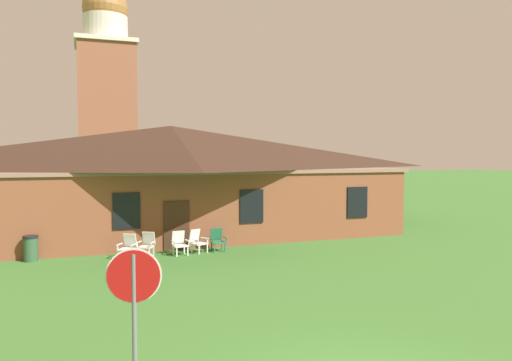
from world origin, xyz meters
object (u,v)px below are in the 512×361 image
lawn_chair_near_door (147,244)px  lawn_chair_right_end (217,239)px  lawn_chair_middle (197,240)px  lawn_chair_left_end (180,242)px  trash_bin (31,248)px  stop_sign (134,301)px  lawn_chair_by_porch (128,246)px

lawn_chair_near_door → lawn_chair_right_end: size_ratio=1.00×
lawn_chair_near_door → lawn_chair_middle: same height
lawn_chair_left_end → trash_bin: trash_bin is taller
lawn_chair_middle → trash_bin: (-6.37, 0.50, -0.00)m
lawn_chair_middle → stop_sign: bearing=-106.9°
stop_sign → lawn_chair_by_porch: size_ratio=2.83×
lawn_chair_near_door → lawn_chair_left_end: bearing=-8.5°
trash_bin → lawn_chair_near_door: bearing=-6.9°
lawn_chair_left_end → stop_sign: bearing=-103.7°
lawn_chair_right_end → lawn_chair_by_porch: bearing=-175.2°
lawn_chair_near_door → lawn_chair_left_end: (1.28, -0.19, 0.00)m
stop_sign → lawn_chair_middle: bearing=73.1°
stop_sign → lawn_chair_by_porch: 12.44m
lawn_chair_near_door → lawn_chair_middle: size_ratio=1.00×
stop_sign → lawn_chair_by_porch: (0.98, 12.32, -1.43)m
lawn_chair_by_porch → lawn_chair_right_end: 3.72m
lawn_chair_left_end → lawn_chair_middle: same height
stop_sign → lawn_chair_near_door: 12.76m
lawn_chair_right_end → trash_bin: bearing=176.4°
stop_sign → lawn_chair_left_end: size_ratio=2.83×
lawn_chair_right_end → trash_bin: size_ratio=0.98×
lawn_chair_near_door → stop_sign: bearing=-97.9°
lawn_chair_by_porch → lawn_chair_near_door: (0.76, 0.24, 0.00)m
stop_sign → trash_bin: size_ratio=2.76×
trash_bin → lawn_chair_left_end: bearing=-7.2°
lawn_chair_right_end → trash_bin: (-7.25, 0.45, -0.00)m
lawn_chair_near_door → lawn_chair_left_end: same height
lawn_chair_left_end → lawn_chair_middle: size_ratio=1.00×
lawn_chair_left_end → lawn_chair_near_door: bearing=171.5°
lawn_chair_near_door → lawn_chair_right_end: bearing=1.3°
stop_sign → lawn_chair_by_porch: stop_sign is taller
lawn_chair_middle → lawn_chair_right_end: (0.88, 0.05, 0.00)m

